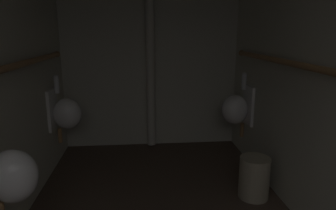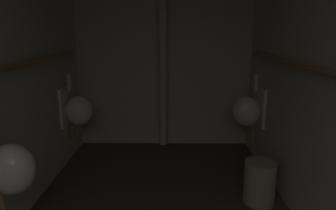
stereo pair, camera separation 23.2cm
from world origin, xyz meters
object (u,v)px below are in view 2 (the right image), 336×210
Objects in this scene: urinal_left_mid at (9,168)px; urinal_right_mid at (248,110)px; urinal_left_far at (77,110)px; standpipe_back_wall at (163,54)px; waste_bin at (260,182)px.

urinal_left_mid and urinal_right_mid have the same top height.
urinal_left_far is 1.91m from urinal_right_mid.
urinal_left_mid is 1.00× the size of urinal_right_mid.
standpipe_back_wall is at bearing 152.30° from urinal_right_mid.
standpipe_back_wall is 1.91m from waste_bin.
urinal_right_mid is 0.96m from waste_bin.
urinal_left_mid is at bearing -142.16° from urinal_right_mid.
urinal_right_mid is at bearing 37.84° from urinal_left_mid.
standpipe_back_wall reaches higher than urinal_left_mid.
urinal_left_far reaches higher than waste_bin.
waste_bin is at bearing -57.21° from standpipe_back_wall.
urinal_left_mid is 1.98× the size of waste_bin.
urinal_right_mid is at bearing 0.11° from urinal_left_far.
urinal_left_mid is at bearing -160.92° from waste_bin.
urinal_left_mid is 2.42m from urinal_right_mid.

